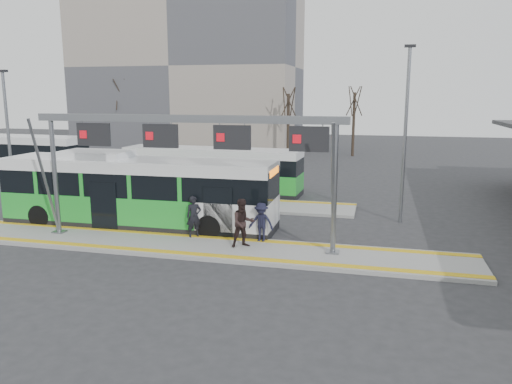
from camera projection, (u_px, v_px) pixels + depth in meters
ground at (196, 248)px, 20.25m from camera, size 120.00×120.00×0.00m
platform_main at (196, 246)px, 20.23m from camera, size 22.00×3.00×0.15m
platform_second at (179, 201)px, 28.79m from camera, size 20.00×3.00×0.15m
tactile_main at (195, 244)px, 20.22m from camera, size 22.00×2.65×0.02m
tactile_second at (187, 196)px, 29.87m from camera, size 20.00×0.35×0.02m
gantry at (187, 142)px, 19.74m from camera, size 13.00×1.68×5.20m
apartment_block at (190, 66)px, 56.06m from camera, size 24.50×12.50×18.40m
hero_bus at (138, 193)px, 23.31m from camera, size 12.90×2.83×3.54m
bg_bus_green at (212, 171)px, 31.44m from camera, size 11.41×2.96×2.83m
bg_bus_blue at (12, 156)px, 37.80m from camera, size 12.00×3.26×3.10m
passenger_a at (194, 217)px, 21.20m from camera, size 0.77×0.69×1.76m
passenger_b at (243, 223)px, 19.79m from camera, size 1.19×1.13×1.95m
passenger_c at (261, 222)px, 20.53m from camera, size 1.12×0.73×1.63m
tree_left at (288, 103)px, 46.08m from camera, size 1.40×1.40×7.03m
tree_mid at (354, 101)px, 49.43m from camera, size 1.40×1.40×7.18m
tree_far at (121, 95)px, 52.72m from camera, size 1.40×1.40×8.01m
lamp_west at (9, 137)px, 26.04m from camera, size 0.50×0.25×7.37m
lamp_east at (405, 131)px, 23.45m from camera, size 0.50×0.25×8.37m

